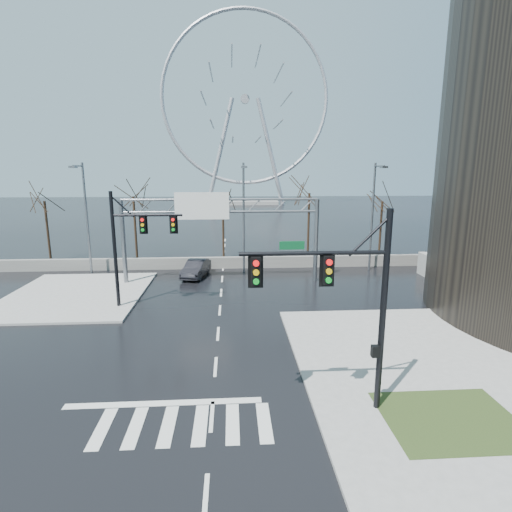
{
  "coord_description": "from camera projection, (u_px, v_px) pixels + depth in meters",
  "views": [
    {
      "loc": [
        0.84,
        -17.87,
        9.31
      ],
      "look_at": [
        2.4,
        6.82,
        4.0
      ],
      "focal_mm": 28.0,
      "sensor_mm": 36.0,
      "label": 1
    }
  ],
  "objects": [
    {
      "name": "streetlight_left",
      "position": [
        85.0,
        210.0,
        35.09
      ],
      "size": [
        0.5,
        2.55,
        10.0
      ],
      "color": "slate",
      "rests_on": "ground"
    },
    {
      "name": "tree_far_left",
      "position": [
        45.0,
        208.0,
        40.48
      ],
      "size": [
        3.5,
        3.5,
        7.0
      ],
      "color": "black",
      "rests_on": "ground"
    },
    {
      "name": "signal_mast_near",
      "position": [
        349.0,
        294.0,
        14.69
      ],
      "size": [
        5.52,
        0.41,
        8.0
      ],
      "color": "black",
      "rests_on": "ground"
    },
    {
      "name": "tree_center",
      "position": [
        223.0,
        210.0,
        42.16
      ],
      "size": [
        3.25,
        3.25,
        6.5
      ],
      "color": "black",
      "rests_on": "ground"
    },
    {
      "name": "tree_right",
      "position": [
        309.0,
        201.0,
        41.52
      ],
      "size": [
        3.9,
        3.9,
        7.8
      ],
      "color": "black",
      "rests_on": "ground"
    },
    {
      "name": "ground",
      "position": [
        216.0,
        367.0,
        19.34
      ],
      "size": [
        260.0,
        260.0,
        0.0
      ],
      "primitive_type": "plane",
      "color": "black",
      "rests_on": "ground"
    },
    {
      "name": "grass_strip",
      "position": [
        451.0,
        419.0,
        14.98
      ],
      "size": [
        5.0,
        4.0,
        0.02
      ],
      "primitive_type": "cube",
      "color": "#283817",
      "rests_on": "sidewalk_near"
    },
    {
      "name": "streetlight_mid",
      "position": [
        244.0,
        209.0,
        35.95
      ],
      "size": [
        0.5,
        2.55,
        10.0
      ],
      "color": "slate",
      "rests_on": "ground"
    },
    {
      "name": "sidewalk_far",
      "position": [
        76.0,
        294.0,
        30.36
      ],
      "size": [
        10.0,
        12.0,
        0.15
      ],
      "primitive_type": "cube",
      "color": "gray",
      "rests_on": "ground"
    },
    {
      "name": "barrier_wall",
      "position": [
        223.0,
        263.0,
        38.74
      ],
      "size": [
        52.0,
        0.5,
        1.1
      ],
      "primitive_type": "cube",
      "color": "slate",
      "rests_on": "ground"
    },
    {
      "name": "ferris_wheel",
      "position": [
        245.0,
        106.0,
        106.86
      ],
      "size": [
        45.0,
        6.0,
        50.91
      ],
      "color": "gray",
      "rests_on": "ground"
    },
    {
      "name": "signal_mast_far",
      "position": [
        131.0,
        239.0,
        26.71
      ],
      "size": [
        4.72,
        0.41,
        8.0
      ],
      "color": "black",
      "rests_on": "ground"
    },
    {
      "name": "sidewalk_right_ext",
      "position": [
        400.0,
        342.0,
        21.89
      ],
      "size": [
        12.0,
        10.0,
        0.15
      ],
      "primitive_type": "cube",
      "color": "gray",
      "rests_on": "ground"
    },
    {
      "name": "tree_left",
      "position": [
        134.0,
        204.0,
        40.46
      ],
      "size": [
        3.75,
        3.75,
        7.5
      ],
      "color": "black",
      "rests_on": "ground"
    },
    {
      "name": "tree_far_right",
      "position": [
        382.0,
        208.0,
        42.67
      ],
      "size": [
        3.4,
        3.4,
        6.8
      ],
      "color": "black",
      "rests_on": "ground"
    },
    {
      "name": "car",
      "position": [
        196.0,
        268.0,
        35.63
      ],
      "size": [
        2.54,
        4.81,
        1.51
      ],
      "primitive_type": "imported",
      "rotation": [
        0.0,
        0.0,
        -0.22
      ],
      "color": "black",
      "rests_on": "ground"
    },
    {
      "name": "sign_gantry",
      "position": [
        216.0,
        222.0,
        32.83
      ],
      "size": [
        16.36,
        0.4,
        7.6
      ],
      "color": "slate",
      "rests_on": "ground"
    },
    {
      "name": "streetlight_right",
      "position": [
        374.0,
        209.0,
        36.69
      ],
      "size": [
        0.5,
        2.55,
        10.0
      ],
      "color": "slate",
      "rests_on": "ground"
    }
  ]
}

